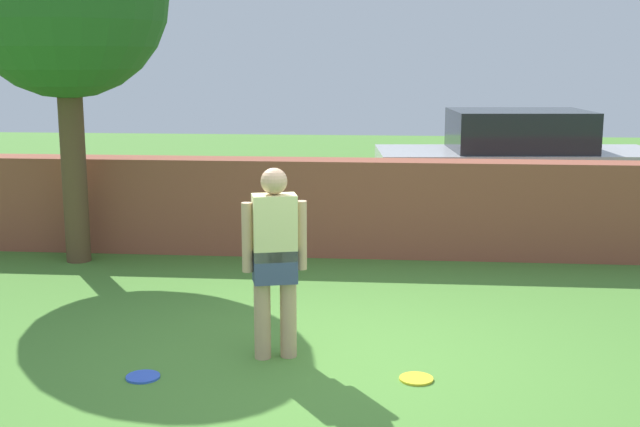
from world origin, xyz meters
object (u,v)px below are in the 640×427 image
person (275,254)px  frisbee_yellow (416,379)px  car (517,167)px  frisbee_blue (143,377)px

person → frisbee_yellow: person is taller
person → frisbee_yellow: (1.18, -0.40, -0.89)m
car → frisbee_yellow: (-1.66, -6.35, -0.85)m
person → frisbee_blue: 1.44m
person → car: car is taller
car → frisbee_yellow: bearing=-109.8°
car → frisbee_yellow: size_ratio=16.06×
frisbee_yellow → frisbee_blue: bearing=-175.9°
frisbee_blue → person: bearing=29.3°
person → car: 6.60m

